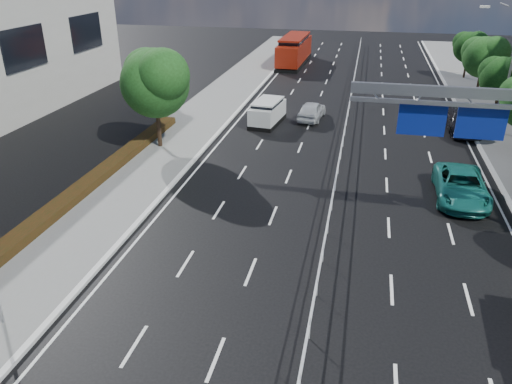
# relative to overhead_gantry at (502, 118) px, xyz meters

# --- Properties ---
(ground) EXTENTS (160.00, 160.00, 0.00)m
(ground) POSITION_rel_overhead_gantry_xyz_m (-6.74, -10.05, -5.61)
(ground) COLOR black
(ground) RESTS_ON ground
(kerb_near) EXTENTS (0.25, 140.00, 0.15)m
(kerb_near) POSITION_rel_overhead_gantry_xyz_m (-15.74, -10.05, -5.54)
(kerb_near) COLOR silver
(kerb_near) RESTS_ON ground
(median_fence) EXTENTS (0.05, 85.00, 1.02)m
(median_fence) POSITION_rel_overhead_gantry_xyz_m (-6.74, 12.45, -5.08)
(median_fence) COLOR silver
(median_fence) RESTS_ON ground
(hedge_near) EXTENTS (1.00, 36.00, 0.44)m
(hedge_near) POSITION_rel_overhead_gantry_xyz_m (-20.04, -5.05, -5.25)
(hedge_near) COLOR black
(hedge_near) RESTS_ON sidewalk_near
(overhead_gantry) EXTENTS (10.24, 0.38, 7.45)m
(overhead_gantry) POSITION_rel_overhead_gantry_xyz_m (0.00, 0.00, 0.00)
(overhead_gantry) COLOR gray
(overhead_gantry) RESTS_ON ground
(streetlight_far) EXTENTS (2.78, 2.40, 9.00)m
(streetlight_far) POSITION_rel_overhead_gantry_xyz_m (3.76, 15.95, -0.40)
(streetlight_far) COLOR gray
(streetlight_far) RESTS_ON ground
(near_tree_back) EXTENTS (4.84, 4.51, 6.69)m
(near_tree_back) POSITION_rel_overhead_gantry_xyz_m (-18.68, 7.92, -1.00)
(near_tree_back) COLOR black
(near_tree_back) RESTS_ON ground
(far_tree_f) EXTENTS (3.52, 3.28, 5.02)m
(far_tree_f) POSITION_rel_overhead_gantry_xyz_m (4.50, 19.43, -2.12)
(far_tree_f) COLOR black
(far_tree_f) RESTS_ON ground
(far_tree_g) EXTENTS (3.96, 3.69, 5.45)m
(far_tree_g) POSITION_rel_overhead_gantry_xyz_m (4.51, 26.92, -1.85)
(far_tree_g) COLOR black
(far_tree_g) RESTS_ON ground
(far_tree_h) EXTENTS (3.41, 3.18, 4.91)m
(far_tree_h) POSITION_rel_overhead_gantry_xyz_m (4.50, 34.43, -2.18)
(far_tree_h) COLOR black
(far_tree_h) RESTS_ON ground
(white_minivan) EXTENTS (2.30, 4.41, 1.84)m
(white_minivan) POSITION_rel_overhead_gantry_xyz_m (-12.73, 14.73, -4.70)
(white_minivan) COLOR black
(white_minivan) RESTS_ON ground
(red_bus) EXTENTS (2.88, 11.02, 3.28)m
(red_bus) POSITION_rel_overhead_gantry_xyz_m (-14.17, 38.56, -3.90)
(red_bus) COLOR black
(red_bus) RESTS_ON ground
(near_car_silver) EXTENTS (2.08, 4.32, 1.42)m
(near_car_silver) POSITION_rel_overhead_gantry_xyz_m (-9.55, 16.60, -4.89)
(near_car_silver) COLOR #B6B9BE
(near_car_silver) RESTS_ON ground
(near_car_dark) EXTENTS (2.05, 4.87, 1.57)m
(near_car_dark) POSITION_rel_overhead_gantry_xyz_m (-13.89, 42.64, -4.82)
(near_car_dark) COLOR black
(near_car_dark) RESTS_ON ground
(parked_car_teal) EXTENTS (2.64, 5.51, 1.52)m
(parked_car_teal) POSITION_rel_overhead_gantry_xyz_m (-0.24, 3.91, -4.85)
(parked_car_teal) COLOR #176A63
(parked_car_teal) RESTS_ON ground
(parked_car_dark) EXTENTS (2.37, 5.39, 1.54)m
(parked_car_dark) POSITION_rel_overhead_gantry_xyz_m (1.56, 15.98, -4.84)
(parked_car_dark) COLOR black
(parked_car_dark) RESTS_ON ground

